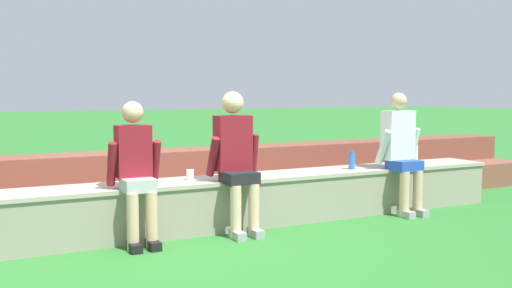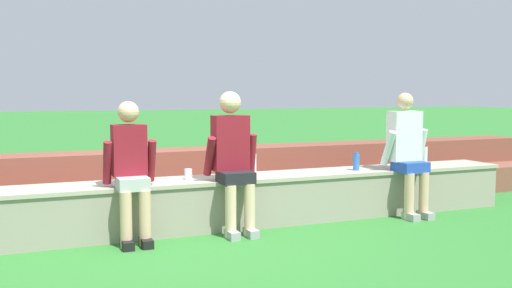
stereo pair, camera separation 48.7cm
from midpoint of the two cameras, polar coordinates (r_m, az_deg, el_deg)
The scene contains 10 objects.
ground_plane at distance 5.82m, azimuth -9.72°, elevation -9.25°, with size 80.00×80.00×0.00m, color #2D752D.
stone_seating_wall at distance 6.02m, azimuth -10.56°, elevation -6.03°, with size 8.26×0.60×0.53m.
brick_bleachers at distance 7.10m, azimuth -13.20°, elevation -4.24°, with size 11.76×1.15×0.72m.
person_far_left at distance 5.57m, azimuth -14.20°, elevation -2.40°, with size 0.50×0.52×1.35m.
person_left_of_center at distance 5.87m, azimuth -4.35°, elevation -1.28°, with size 0.54×0.54×1.44m.
person_center at distance 6.97m, azimuth 12.20°, elevation -0.53°, with size 0.55×0.50×1.43m.
water_bottle_near_left at distance 6.27m, azimuth -2.53°, elevation -2.04°, with size 0.08×0.08×0.26m.
water_bottle_mid_left at distance 6.86m, azimuth 7.41°, elevation -1.67°, with size 0.07×0.07×0.21m.
water_bottle_center_gap at distance 7.49m, azimuth 13.63°, elevation -1.02°, with size 0.06×0.06×0.26m.
plastic_cup_right_end at distance 6.04m, azimuth -8.82°, elevation -3.04°, with size 0.08×0.08×0.11m, color white.
Camera 1 is at (-1.89, -5.28, 1.44)m, focal length 40.67 mm.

